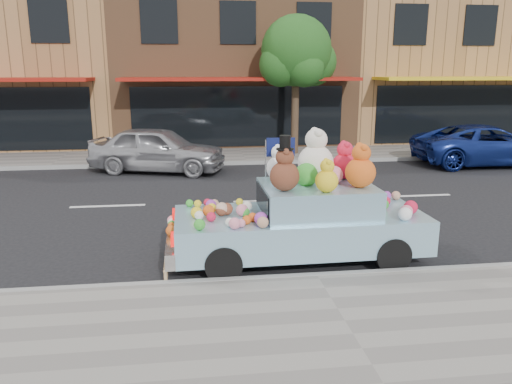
{
  "coord_description": "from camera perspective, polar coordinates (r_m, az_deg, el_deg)",
  "views": [
    {
      "loc": [
        -1.89,
        -12.17,
        3.3
      ],
      "look_at": [
        -0.84,
        -4.01,
        1.25
      ],
      "focal_mm": 35.0,
      "sensor_mm": 36.0,
      "label": 1
    }
  ],
  "objects": [
    {
      "name": "car_silver",
      "position": [
        16.52,
        -11.17,
        4.82
      ],
      "size": [
        4.68,
        2.93,
        1.48
      ],
      "primitive_type": "imported",
      "rotation": [
        0.0,
        0.0,
        1.28
      ],
      "color": "#B3B3B8",
      "rests_on": "ground"
    },
    {
      "name": "storefront_mid",
      "position": [
        24.22,
        -2.95,
        14.78
      ],
      "size": [
        10.0,
        9.8,
        7.3
      ],
      "color": "#8E5E3C",
      "rests_on": "ground"
    },
    {
      "name": "near_kerb",
      "position": [
        8.09,
        6.93,
        -9.68
      ],
      "size": [
        60.0,
        0.12,
        0.13
      ],
      "primitive_type": "cube",
      "color": "gray",
      "rests_on": "ground"
    },
    {
      "name": "art_car",
      "position": [
        8.73,
        5.38,
        -2.62
      ],
      "size": [
        4.51,
        1.83,
        2.28
      ],
      "rotation": [
        0.0,
        0.0,
        0.01
      ],
      "color": "black",
      "rests_on": "ground"
    },
    {
      "name": "storefront_left",
      "position": [
        25.47,
        -26.67,
        13.32
      ],
      "size": [
        10.0,
        9.8,
        7.3
      ],
      "color": "#A17143",
      "rests_on": "ground"
    },
    {
      "name": "ground",
      "position": [
        12.75,
        1.45,
        -1.02
      ],
      "size": [
        120.0,
        120.0,
        0.0
      ],
      "primitive_type": "plane",
      "color": "black",
      "rests_on": "ground"
    },
    {
      "name": "storefront_right",
      "position": [
        26.92,
        19.48,
        13.94
      ],
      "size": [
        10.0,
        9.8,
        7.3
      ],
      "color": "#A17143",
      "rests_on": "ground"
    },
    {
      "name": "far_sidewalk",
      "position": [
        19.04,
        -1.53,
        4.18
      ],
      "size": [
        60.0,
        3.0,
        0.12
      ],
      "primitive_type": "cube",
      "color": "gray",
      "rests_on": "ground"
    },
    {
      "name": "far_kerb",
      "position": [
        17.57,
        -1.03,
        3.37
      ],
      "size": [
        60.0,
        0.12,
        0.13
      ],
      "primitive_type": "cube",
      "color": "gray",
      "rests_on": "ground"
    },
    {
      "name": "near_sidewalk",
      "position": [
        6.8,
        10.1,
        -14.69
      ],
      "size": [
        60.0,
        3.0,
        0.12
      ],
      "primitive_type": "cube",
      "color": "gray",
      "rests_on": "ground"
    },
    {
      "name": "car_blue",
      "position": [
        19.19,
        24.9,
        4.89
      ],
      "size": [
        5.05,
        2.41,
        1.39
      ],
      "primitive_type": "imported",
      "rotation": [
        0.0,
        0.0,
        1.55
      ],
      "color": "navy",
      "rests_on": "ground"
    },
    {
      "name": "street_tree",
      "position": [
        19.13,
        4.65,
        15.12
      ],
      "size": [
        3.0,
        2.7,
        5.22
      ],
      "color": "#38281C",
      "rests_on": "ground"
    }
  ]
}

